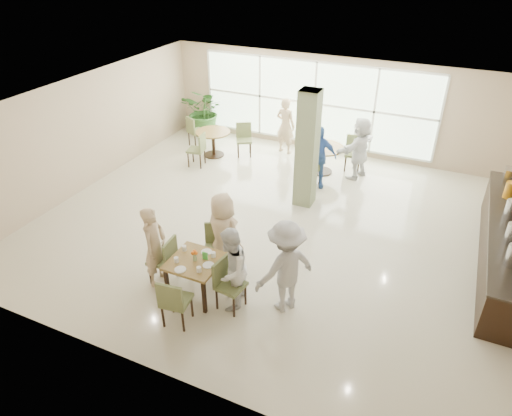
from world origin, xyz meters
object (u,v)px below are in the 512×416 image
at_px(teen_right, 230,269).
at_px(adult_a, 317,157).
at_px(main_table, 195,265).
at_px(round_table_left, 213,138).
at_px(adult_standing, 285,126).
at_px(teen_far, 223,233).
at_px(adult_b, 360,148).
at_px(teen_standing, 286,267).
at_px(round_table_right, 323,152).
at_px(teen_left, 155,246).
at_px(buffet_counter, 503,240).
at_px(potted_plant, 205,111).

height_order(teen_right, adult_a, adult_a).
xyz_separation_m(main_table, round_table_left, (-2.69, 5.47, -0.10)).
bearing_deg(adult_standing, teen_far, 109.46).
bearing_deg(teen_right, adult_b, 160.63).
relative_size(teen_far, teen_standing, 0.94).
distance_m(round_table_left, adult_standing, 2.15).
bearing_deg(adult_standing, teen_right, 113.28).
relative_size(round_table_left, adult_b, 0.60).
bearing_deg(round_table_left, round_table_right, 4.59).
bearing_deg(teen_right, teen_far, -157.06).
xyz_separation_m(main_table, teen_left, (-0.84, -0.00, 0.15)).
bearing_deg(teen_standing, teen_far, -75.00).
bearing_deg(main_table, teen_right, 0.01).
distance_m(buffet_counter, teen_standing, 4.49).
xyz_separation_m(main_table, adult_a, (0.66, 4.88, 0.17)).
bearing_deg(teen_right, teen_left, -101.43).
bearing_deg(adult_a, round_table_left, 148.44).
distance_m(main_table, adult_a, 4.93).
bearing_deg(teen_left, round_table_right, -20.73).
height_order(round_table_left, teen_left, teen_left).
xyz_separation_m(round_table_left, adult_a, (3.35, -0.58, 0.27)).
height_order(teen_right, teen_standing, teen_standing).
relative_size(teen_far, adult_a, 1.00).
height_order(teen_standing, adult_b, teen_standing).
relative_size(potted_plant, teen_left, 0.98).
relative_size(teen_right, adult_a, 0.95).
relative_size(main_table, adult_standing, 0.53).
height_order(teen_standing, adult_a, teen_standing).
bearing_deg(teen_standing, teen_right, -33.55).
xyz_separation_m(round_table_right, potted_plant, (-4.27, 1.09, 0.20)).
distance_m(round_table_right, buffet_counter, 5.07).
xyz_separation_m(main_table, teen_standing, (1.57, 0.34, 0.22)).
bearing_deg(potted_plant, teen_left, -67.11).
bearing_deg(teen_far, teen_left, 56.05).
bearing_deg(adult_a, potted_plant, 134.50).
relative_size(round_table_left, teen_right, 0.64).
height_order(teen_left, teen_far, teen_far).
xyz_separation_m(teen_left, teen_far, (0.93, 0.88, 0.02)).
height_order(round_table_left, teen_right, teen_right).
xyz_separation_m(teen_standing, adult_a, (-0.91, 4.54, -0.05)).
bearing_deg(adult_b, main_table, 5.51).
relative_size(round_table_left, teen_far, 0.61).
xyz_separation_m(potted_plant, teen_left, (2.88, -6.82, 0.02)).
height_order(adult_a, adult_b, adult_b).
relative_size(buffet_counter, teen_right, 3.02).
height_order(adult_b, adult_standing, adult_standing).
distance_m(round_table_right, teen_right, 5.73).
distance_m(potted_plant, adult_standing, 2.87).
distance_m(teen_standing, adult_standing, 6.68).
relative_size(round_table_left, teen_standing, 0.58).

